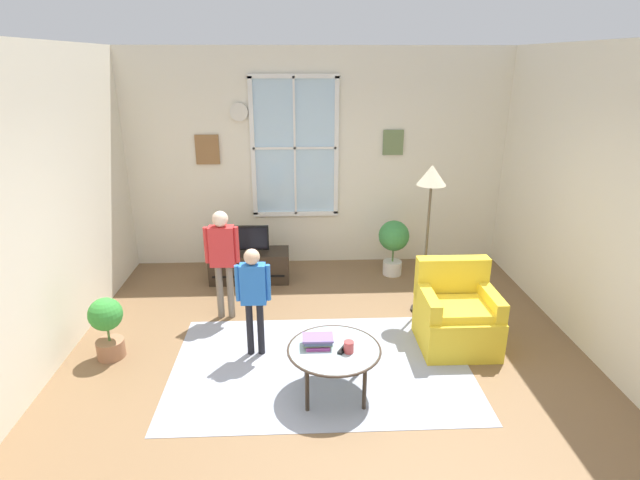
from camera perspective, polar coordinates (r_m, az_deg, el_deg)
ground_plane at (r=4.83m, az=1.18°, el=-15.95°), size 5.85×6.57×0.02m
back_wall at (r=7.08m, az=-0.45°, el=9.19°), size 5.25×0.17×3.00m
area_rug at (r=5.03m, az=0.12°, el=-14.16°), size 2.88×1.86×0.01m
tv_stand at (r=6.81m, az=-8.01°, el=-2.91°), size 1.05×0.45×0.41m
television at (r=6.66m, az=-8.17°, el=0.20°), size 0.54×0.08×0.36m
armchair at (r=5.41m, az=15.27°, el=-8.34°), size 0.76×0.74×0.87m
coffee_table at (r=4.47m, az=1.62°, el=-12.56°), size 0.83×0.83×0.45m
book_stack at (r=4.46m, az=-0.26°, el=-11.45°), size 0.27×0.19×0.09m
cup at (r=4.39m, az=3.29°, el=-12.07°), size 0.09×0.09×0.10m
remote_near_books at (r=4.43m, az=2.60°, el=-12.37°), size 0.10×0.14×0.02m
remote_near_cup at (r=4.45m, az=2.98°, el=-12.20°), size 0.10×0.14×0.02m
person_red_shirt at (r=5.66m, az=-11.07°, el=-1.40°), size 0.39×0.18×1.28m
person_blue_shirt at (r=4.92m, az=-7.60°, el=-5.68°), size 0.34×0.16×1.14m
potted_plant_by_window at (r=6.88m, az=8.39°, el=-0.08°), size 0.42×0.42×0.78m
potted_plant_corner at (r=5.41m, az=-23.12°, el=-8.79°), size 0.33×0.33×0.64m
floor_lamp at (r=5.63m, az=12.51°, el=5.52°), size 0.32×0.32×1.75m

